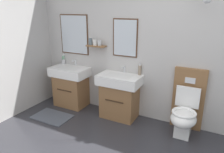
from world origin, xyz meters
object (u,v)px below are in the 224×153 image
Objects in this scene: vanity_sink_left at (71,85)px; vanity_sink_right at (120,95)px; toilet at (186,111)px; soap_dispenser at (140,70)px; toothbrush_cup at (63,61)px.

vanity_sink_right is at bearing 0.00° from vanity_sink_left.
toilet is (1.12, -0.00, -0.04)m from vanity_sink_right.
soap_dispenser reaches higher than vanity_sink_left.
vanity_sink_right is 3.97× the size of soap_dispenser.
vanity_sink_left is 3.97× the size of soap_dispenser.
vanity_sink_left is at bearing 179.88° from toilet.
soap_dispenser is (1.36, 0.17, 0.45)m from vanity_sink_left.
toothbrush_cup is (-0.28, 0.16, 0.42)m from vanity_sink_left.
vanity_sink_left is 1.06m from vanity_sink_right.
toothbrush_cup is at bearing 151.13° from vanity_sink_left.
toothbrush_cup is at bearing -179.66° from soap_dispenser.
vanity_sink_left is 0.53m from toothbrush_cup.
toilet is 0.97m from soap_dispenser.
soap_dispenser is (0.29, 0.17, 0.45)m from vanity_sink_right.
vanity_sink_right is 1.12m from toilet.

